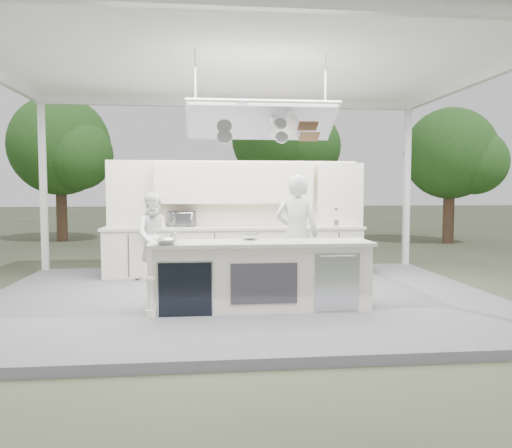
{
  "coord_description": "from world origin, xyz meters",
  "views": [
    {
      "loc": [
        -0.59,
        -7.82,
        1.81
      ],
      "look_at": [
        0.26,
        0.4,
        1.22
      ],
      "focal_mm": 35.0,
      "sensor_mm": 36.0,
      "label": 1
    }
  ],
  "objects": [
    {
      "name": "ground",
      "position": [
        0.0,
        0.0,
        0.0
      ],
      "size": [
        90.0,
        90.0,
        0.0
      ],
      "primitive_type": "plane",
      "color": "#474E35",
      "rests_on": "ground"
    },
    {
      "name": "stage_deck",
      "position": [
        0.0,
        0.0,
        0.06
      ],
      "size": [
        8.0,
        6.0,
        0.12
      ],
      "primitive_type": "cube",
      "color": "#5A5A5E",
      "rests_on": "ground"
    },
    {
      "name": "tent",
      "position": [
        0.0,
        -0.01,
        3.71
      ],
      "size": [
        8.2,
        6.2,
        3.86
      ],
      "color": "white",
      "rests_on": "ground"
    },
    {
      "name": "demo_island",
      "position": [
        0.18,
        -0.91,
        0.6
      ],
      "size": [
        3.1,
        0.79,
        0.95
      ],
      "color": "silver",
      "rests_on": "stage_deck"
    },
    {
      "name": "back_counter",
      "position": [
        0.0,
        1.9,
        0.6
      ],
      "size": [
        5.08,
        0.72,
        0.95
      ],
      "color": "silver",
      "rests_on": "stage_deck"
    },
    {
      "name": "back_wall_unit",
      "position": [
        0.44,
        2.11,
        1.57
      ],
      "size": [
        5.05,
        0.48,
        2.25
      ],
      "color": "silver",
      "rests_on": "stage_deck"
    },
    {
      "name": "tree_cluster",
      "position": [
        -0.16,
        9.77,
        3.29
      ],
      "size": [
        19.55,
        9.4,
        5.85
      ],
      "color": "brown",
      "rests_on": "ground"
    },
    {
      "name": "head_chef",
      "position": [
        0.89,
        0.06,
        1.08
      ],
      "size": [
        0.81,
        0.65,
        1.92
      ],
      "primitive_type": "imported",
      "rotation": [
        0.0,
        0.0,
        2.82
      ],
      "color": "silver",
      "rests_on": "stage_deck"
    },
    {
      "name": "sous_chef",
      "position": [
        -1.5,
        1.55,
        0.93
      ],
      "size": [
        0.85,
        0.7,
        1.62
      ],
      "primitive_type": "imported",
      "rotation": [
        0.0,
        0.0,
        0.11
      ],
      "color": "white",
      "rests_on": "stage_deck"
    },
    {
      "name": "toaster_oven",
      "position": [
        -1.03,
        2.08,
        1.21
      ],
      "size": [
        0.57,
        0.43,
        0.29
      ],
      "primitive_type": "imported",
      "rotation": [
        0.0,
        0.0,
        -0.16
      ],
      "color": "silver",
      "rests_on": "back_counter"
    },
    {
      "name": "bowl_large",
      "position": [
        -1.1,
        -1.15,
        1.11
      ],
      "size": [
        0.39,
        0.39,
        0.08
      ],
      "primitive_type": "imported",
      "rotation": [
        0.0,
        0.0,
        0.31
      ],
      "color": "silver",
      "rests_on": "demo_island"
    },
    {
      "name": "bowl_small",
      "position": [
        0.06,
        -0.65,
        1.11
      ],
      "size": [
        0.26,
        0.26,
        0.08
      ],
      "primitive_type": "imported",
      "rotation": [
        0.0,
        0.0,
        -0.04
      ],
      "color": "silver",
      "rests_on": "demo_island"
    }
  ]
}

